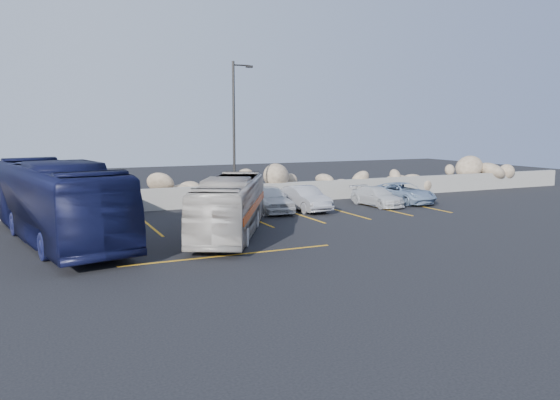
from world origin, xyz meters
name	(u,v)px	position (x,y,z in m)	size (l,w,h in m)	color
ground	(259,254)	(0.00, 0.00, 0.00)	(90.00, 90.00, 0.00)	black
seawall	(178,198)	(0.00, 12.00, 0.60)	(60.00, 0.40, 1.20)	gray
riprap_pile	(172,184)	(0.00, 13.20, 1.30)	(54.00, 2.80, 2.60)	#917A5F
parking_lines	(303,221)	(4.64, 5.57, 0.01)	(18.16, 9.36, 0.01)	orange
lamppost	(235,132)	(2.56, 9.50, 4.30)	(1.14, 0.18, 8.00)	#2E2B28
vintage_bus	(230,206)	(0.23, 3.77, 1.25)	(2.09, 8.95, 2.49)	#BBB4A9
tour_coach	(57,201)	(-6.53, 5.39, 1.64)	(2.75, 11.74, 3.27)	#101336
car_a	(270,199)	(4.26, 8.83, 0.73)	(1.71, 4.26, 1.45)	silver
car_b	(304,198)	(6.23, 8.53, 0.67)	(1.42, 4.06, 1.34)	#A9A8AD
car_c	(377,197)	(10.88, 8.32, 0.55)	(1.54, 3.79, 1.10)	silver
car_d	(403,193)	(13.07, 8.73, 0.61)	(2.03, 4.40, 1.22)	#829AB8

